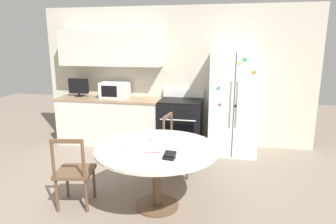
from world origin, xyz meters
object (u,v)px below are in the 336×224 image
at_px(microwave, 115,90).
at_px(candle_glass, 154,139).
at_px(dining_chair_far, 178,146).
at_px(dining_chair_left, 74,172).
at_px(oven_range, 181,124).
at_px(countertop_tv, 79,87).
at_px(wallet, 170,156).
at_px(refrigerator, 234,102).

bearing_deg(microwave, candle_glass, -57.39).
distance_m(microwave, dining_chair_far, 1.96).
distance_m(dining_chair_left, candle_glass, 1.03).
relative_size(oven_range, countertop_tv, 2.67).
relative_size(microwave, dining_chair_far, 0.59).
distance_m(candle_glass, wallet, 0.56).
bearing_deg(oven_range, microwave, 176.42).
height_order(microwave, candle_glass, microwave).
bearing_deg(wallet, candle_glass, 120.47).
bearing_deg(dining_chair_left, countertop_tv, 105.53).
height_order(countertop_tv, dining_chair_far, countertop_tv).
bearing_deg(dining_chair_far, countertop_tv, -110.07).
relative_size(oven_range, microwave, 2.05).
distance_m(refrigerator, dining_chair_left, 2.96).
xyz_separation_m(oven_range, microwave, (-1.30, 0.08, 0.58)).
bearing_deg(wallet, microwave, 122.20).
distance_m(refrigerator, countertop_tv, 2.99).
xyz_separation_m(oven_range, countertop_tv, (-2.05, 0.07, 0.62)).
height_order(dining_chair_left, wallet, dining_chair_left).
bearing_deg(wallet, oven_range, 96.21).
height_order(oven_range, dining_chair_far, oven_range).
bearing_deg(candle_glass, dining_chair_far, 79.40).
xyz_separation_m(oven_range, dining_chair_left, (-0.93, -2.27, -0.03)).
distance_m(oven_range, wallet, 2.43).
bearing_deg(candle_glass, oven_range, 89.33).
xyz_separation_m(refrigerator, microwave, (-2.24, 0.11, 0.13)).
relative_size(refrigerator, microwave, 3.47).
bearing_deg(countertop_tv, oven_range, -1.89).
distance_m(refrigerator, wallet, 2.47).
distance_m(oven_range, countertop_tv, 2.14).
bearing_deg(candle_glass, refrigerator, 63.04).
height_order(oven_range, countertop_tv, countertop_tv).
distance_m(microwave, countertop_tv, 0.75).
height_order(dining_chair_far, wallet, dining_chair_far).
xyz_separation_m(refrigerator, wallet, (-0.68, -2.37, -0.13)).
height_order(microwave, dining_chair_far, microwave).
xyz_separation_m(dining_chair_left, candle_glass, (0.90, 0.35, 0.36)).
bearing_deg(oven_range, wallet, -83.79).
height_order(oven_range, dining_chair_left, oven_range).
bearing_deg(countertop_tv, wallet, -46.87).
bearing_deg(dining_chair_far, microwave, -121.45).
distance_m(countertop_tv, dining_chair_far, 2.56).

